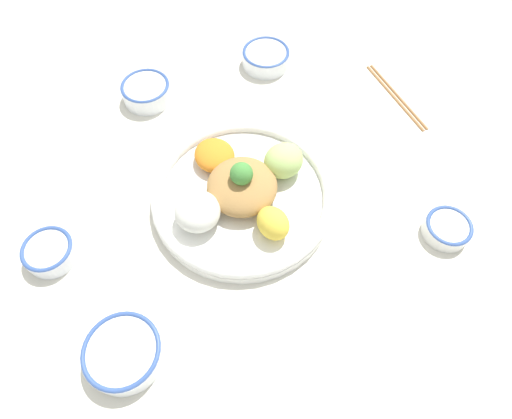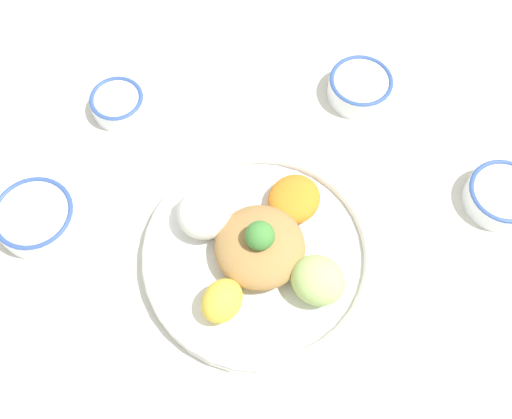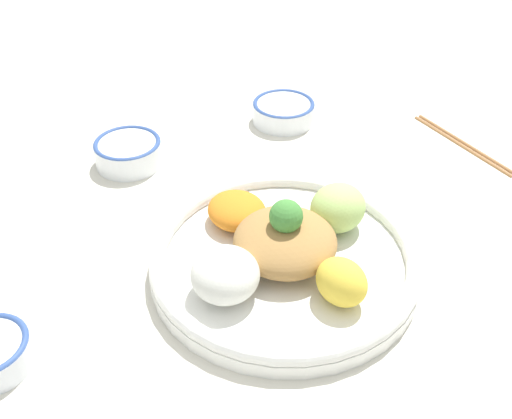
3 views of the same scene
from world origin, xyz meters
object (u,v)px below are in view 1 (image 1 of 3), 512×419
object	(u,v)px
salad_platter	(242,192)
rice_bowl_blue	(146,91)
sauce_bowl_red	(268,57)
chopsticks_pair_near	(396,96)
rice_bowl_plain	(49,252)
sauce_bowl_dark	(447,228)
sauce_bowl_far	(124,353)

from	to	relation	value
salad_platter	rice_bowl_blue	size ratio (longest dim) A/B	3.23
sauce_bowl_red	rice_bowl_blue	distance (m)	0.29
salad_platter	rice_bowl_blue	bearing A→B (deg)	-39.97
chopsticks_pair_near	sauce_bowl_red	bearing A→B (deg)	44.50
rice_bowl_blue	rice_bowl_plain	distance (m)	0.40
sauce_bowl_red	rice_bowl_plain	bearing A→B (deg)	63.29
sauce_bowl_red	rice_bowl_blue	xyz separation A→B (m)	(0.24, 0.16, 0.00)
rice_bowl_blue	sauce_bowl_dark	distance (m)	0.67
rice_bowl_plain	sauce_bowl_red	bearing A→B (deg)	-116.71
rice_bowl_blue	salad_platter	bearing A→B (deg)	140.03
rice_bowl_blue	sauce_bowl_far	world-z (taller)	same
rice_bowl_blue	chopsticks_pair_near	xyz separation A→B (m)	(-0.54, -0.11, -0.02)
sauce_bowl_red	chopsticks_pair_near	size ratio (longest dim) A/B	0.59
sauce_bowl_far	rice_bowl_blue	bearing A→B (deg)	-74.81
sauce_bowl_red	sauce_bowl_dark	distance (m)	0.55
salad_platter	chopsticks_pair_near	bearing A→B (deg)	-130.06
rice_bowl_plain	sauce_bowl_far	bearing A→B (deg)	143.89
sauce_bowl_red	rice_bowl_plain	xyz separation A→B (m)	(0.28, 0.56, -0.00)
sauce_bowl_red	sauce_bowl_far	distance (m)	0.70
rice_bowl_blue	chopsticks_pair_near	distance (m)	0.55
sauce_bowl_dark	rice_bowl_plain	bearing A→B (deg)	15.15
rice_bowl_blue	rice_bowl_plain	size ratio (longest dim) A/B	1.19
sauce_bowl_red	chopsticks_pair_near	bearing A→B (deg)	171.01
sauce_bowl_dark	salad_platter	bearing A→B (deg)	0.52
sauce_bowl_dark	sauce_bowl_far	size ratio (longest dim) A/B	0.69
sauce_bowl_dark	rice_bowl_plain	distance (m)	0.70
salad_platter	rice_bowl_plain	distance (m)	0.35
sauce_bowl_far	chopsticks_pair_near	distance (m)	0.76
sauce_bowl_red	sauce_bowl_far	xyz separation A→B (m)	(0.09, 0.70, 0.00)
salad_platter	sauce_bowl_far	size ratio (longest dim) A/B	2.84
sauce_bowl_dark	chopsticks_pair_near	bearing A→B (deg)	-73.58
sauce_bowl_far	chopsticks_pair_near	world-z (taller)	sauce_bowl_far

